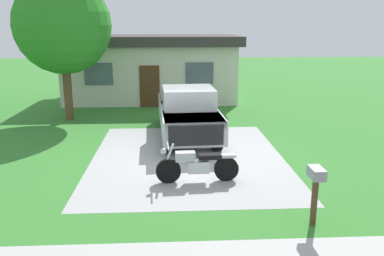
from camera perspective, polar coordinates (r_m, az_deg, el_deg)
name	(u,v)px	position (r m, az deg, el deg)	size (l,w,h in m)	color
ground_plane	(188,157)	(12.78, -0.59, -4.19)	(80.00, 80.00, 0.00)	#357A2E
driveway_pad	(188,157)	(12.78, -0.59, -4.17)	(5.98, 7.57, 0.01)	#A3A3A3
motorcycle	(197,165)	(10.72, 0.70, -5.24)	(2.21, 0.70, 1.09)	black
pickup_truck	(187,111)	(15.00, -0.67, 2.39)	(2.29, 5.72, 1.90)	black
mailbox	(316,181)	(8.68, 17.11, -7.16)	(0.26, 0.48, 1.26)	#4C3823
shade_tree	(63,26)	(18.16, -17.80, 13.62)	(4.05, 4.05, 6.08)	brown
neighbor_house	(151,67)	(22.96, -5.75, 8.62)	(9.60, 5.60, 3.50)	beige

